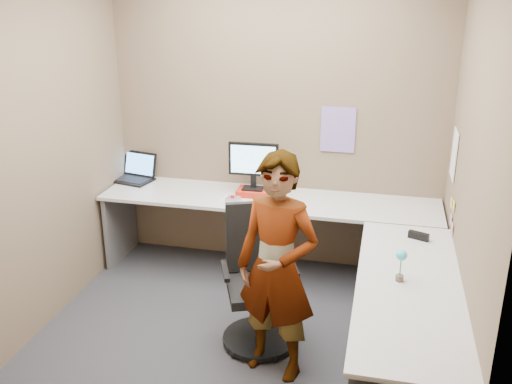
% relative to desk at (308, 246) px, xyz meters
% --- Properties ---
extents(ground, '(3.00, 3.00, 0.00)m').
position_rel_desk_xyz_m(ground, '(-0.44, -0.39, -0.59)').
color(ground, '#292A2F').
rests_on(ground, ground).
extents(wall_back, '(3.00, 0.00, 3.00)m').
position_rel_desk_xyz_m(wall_back, '(-0.44, 0.91, 0.76)').
color(wall_back, brown).
rests_on(wall_back, ground).
extents(wall_right, '(0.00, 2.70, 2.70)m').
position_rel_desk_xyz_m(wall_right, '(1.06, -0.39, 0.76)').
color(wall_right, brown).
rests_on(wall_right, ground).
extents(wall_left, '(0.00, 2.70, 2.70)m').
position_rel_desk_xyz_m(wall_left, '(-1.94, -0.39, 0.76)').
color(wall_left, brown).
rests_on(wall_left, ground).
extents(desk, '(2.98, 2.58, 0.73)m').
position_rel_desk_xyz_m(desk, '(0.00, 0.00, 0.00)').
color(desk, silver).
rests_on(desk, ground).
extents(paper_ream, '(0.28, 0.21, 0.06)m').
position_rel_desk_xyz_m(paper_ream, '(-0.59, 0.64, 0.17)').
color(paper_ream, '#B32011').
rests_on(paper_ream, desk).
extents(monitor, '(0.44, 0.13, 0.42)m').
position_rel_desk_xyz_m(monitor, '(-0.59, 0.65, 0.44)').
color(monitor, black).
rests_on(monitor, paper_ream).
extents(laptop, '(0.41, 0.36, 0.25)m').
position_rel_desk_xyz_m(laptop, '(-1.78, 0.79, 0.21)').
color(laptop, black).
rests_on(laptop, desk).
extents(trackball_mouse, '(0.12, 0.08, 0.07)m').
position_rel_desk_xyz_m(trackball_mouse, '(-0.71, 0.42, 0.17)').
color(trackball_mouse, '#B7B7BC').
rests_on(trackball_mouse, desk).
extents(origami, '(0.10, 0.10, 0.06)m').
position_rel_desk_xyz_m(origami, '(-0.78, 0.45, 0.17)').
color(origami, white).
rests_on(origami, desk).
extents(stapler, '(0.15, 0.09, 0.05)m').
position_rel_desk_xyz_m(stapler, '(0.82, 0.00, 0.17)').
color(stapler, black).
rests_on(stapler, desk).
extents(flower, '(0.07, 0.07, 0.22)m').
position_rel_desk_xyz_m(flower, '(0.68, -0.67, 0.28)').
color(flower, brown).
rests_on(flower, desk).
extents(calendar_purple, '(0.30, 0.01, 0.40)m').
position_rel_desk_xyz_m(calendar_purple, '(0.11, 0.90, 0.71)').
color(calendar_purple, '#846BB7').
rests_on(calendar_purple, wall_back).
extents(calendar_white, '(0.01, 0.28, 0.38)m').
position_rel_desk_xyz_m(calendar_white, '(1.05, 0.51, 0.66)').
color(calendar_white, white).
rests_on(calendar_white, wall_right).
extents(sticky_note_a, '(0.01, 0.07, 0.07)m').
position_rel_desk_xyz_m(sticky_note_a, '(1.05, 0.16, 0.36)').
color(sticky_note_a, '#F2E059').
rests_on(sticky_note_a, wall_right).
extents(sticky_note_b, '(0.01, 0.07, 0.07)m').
position_rel_desk_xyz_m(sticky_note_b, '(1.05, 0.21, 0.23)').
color(sticky_note_b, pink).
rests_on(sticky_note_b, wall_right).
extents(sticky_note_c, '(0.01, 0.07, 0.07)m').
position_rel_desk_xyz_m(sticky_note_c, '(1.05, 0.09, 0.21)').
color(sticky_note_c, pink).
rests_on(sticky_note_c, wall_right).
extents(sticky_note_d, '(0.01, 0.07, 0.07)m').
position_rel_desk_xyz_m(sticky_note_d, '(1.05, 0.31, 0.33)').
color(sticky_note_d, '#F2E059').
rests_on(sticky_note_d, wall_right).
extents(office_chair, '(0.59, 0.58, 1.02)m').
position_rel_desk_xyz_m(office_chair, '(-0.29, -0.44, -0.17)').
color(office_chair, black).
rests_on(office_chair, ground).
extents(person, '(0.64, 0.51, 1.54)m').
position_rel_desk_xyz_m(person, '(-0.09, -0.76, 0.18)').
color(person, '#999399').
rests_on(person, ground).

